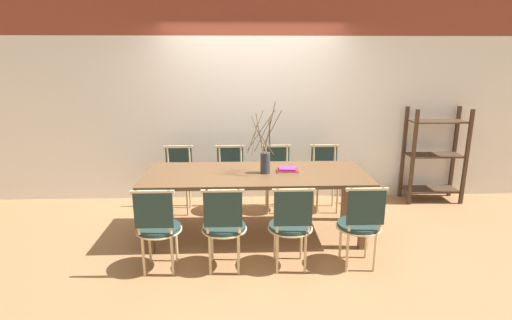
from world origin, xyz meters
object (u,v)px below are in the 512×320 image
at_px(vase_centerpiece, 265,160).
at_px(shelving_rack, 434,155).
at_px(book_stack, 288,170).
at_px(chair_far_center, 277,176).
at_px(dining_table, 256,180).
at_px(chair_near_center, 291,223).

relative_size(vase_centerpiece, shelving_rack, 0.60).
bearing_deg(book_stack, chair_far_center, 93.78).
height_order(dining_table, book_stack, book_stack).
xyz_separation_m(chair_near_center, chair_far_center, (0.00, 1.59, 0.00)).
bearing_deg(book_stack, chair_near_center, -93.84).
xyz_separation_m(dining_table, book_stack, (0.36, 0.02, 0.11)).
height_order(book_stack, shelving_rack, shelving_rack).
xyz_separation_m(vase_centerpiece, shelving_rack, (2.48, 1.08, -0.24)).
relative_size(book_stack, shelving_rack, 0.18).
relative_size(chair_near_center, chair_far_center, 1.00).
relative_size(chair_near_center, vase_centerpiece, 1.08).
distance_m(chair_far_center, vase_centerpiece, 0.93).
bearing_deg(book_stack, dining_table, -176.54).
bearing_deg(chair_far_center, shelving_rack, -172.92).
relative_size(dining_table, book_stack, 10.21).
relative_size(chair_near_center, book_stack, 3.55).
xyz_separation_m(chair_near_center, vase_centerpiece, (-0.21, 0.78, 0.43)).
distance_m(dining_table, book_stack, 0.38).
height_order(dining_table, shelving_rack, shelving_rack).
xyz_separation_m(vase_centerpiece, book_stack, (0.26, 0.03, -0.13)).
xyz_separation_m(chair_near_center, book_stack, (0.05, 0.81, 0.30)).
height_order(dining_table, chair_far_center, chair_far_center).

